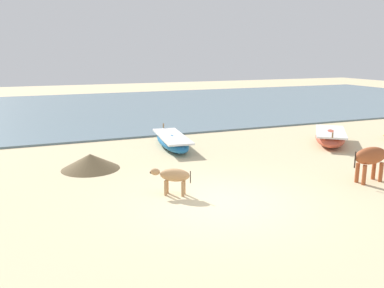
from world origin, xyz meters
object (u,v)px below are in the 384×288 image
(cow_adult_rust, at_px, (372,157))
(fishing_boat_0, at_px, (172,141))
(fishing_boat_2, at_px, (330,137))
(calf_near_tan, at_px, (173,176))

(cow_adult_rust, bearing_deg, fishing_boat_0, 119.04)
(fishing_boat_2, xyz_separation_m, cow_adult_rust, (-2.28, -4.34, 0.44))
(fishing_boat_0, bearing_deg, calf_near_tan, 167.52)
(fishing_boat_2, xyz_separation_m, calf_near_tan, (-7.92, -3.25, 0.21))
(fishing_boat_0, distance_m, calf_near_tan, 5.38)
(fishing_boat_2, bearing_deg, fishing_boat_0, -68.23)
(fishing_boat_0, height_order, fishing_boat_2, fishing_boat_2)
(fishing_boat_0, xyz_separation_m, calf_near_tan, (-1.72, -5.10, 0.25))
(cow_adult_rust, relative_size, calf_near_tan, 1.58)
(fishing_boat_0, relative_size, fishing_boat_2, 1.17)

